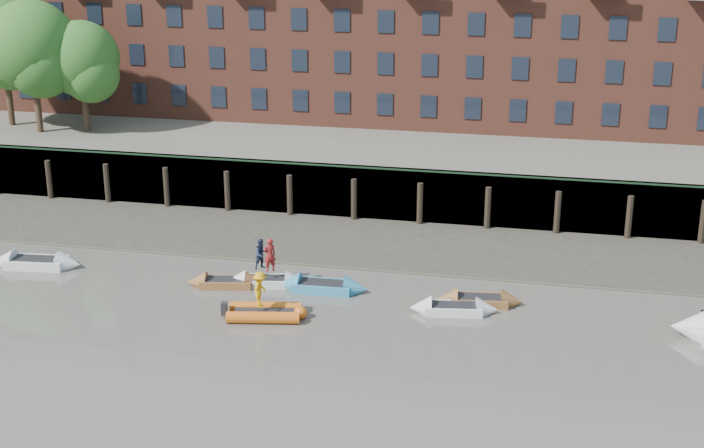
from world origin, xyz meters
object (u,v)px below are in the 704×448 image
(rowboat_6, at_px, (479,301))
(person_rib_crew, at_px, (260,290))
(rowboat_5, at_px, (454,309))
(rowboat_4, at_px, (323,286))
(rowboat_3, at_px, (266,281))
(person_rower_b, at_px, (262,254))
(rowboat_0, at_px, (36,263))
(rowboat_2, at_px, (226,283))
(rib_tender, at_px, (268,312))
(person_rower_a, at_px, (270,255))

(rowboat_6, distance_m, person_rib_crew, 10.59)
(rowboat_5, xyz_separation_m, person_rib_crew, (-8.73, -2.51, 1.24))
(rowboat_6, bearing_deg, rowboat_4, 171.93)
(person_rib_crew, bearing_deg, rowboat_5, -72.34)
(rowboat_3, relative_size, person_rib_crew, 2.45)
(rowboat_3, bearing_deg, person_rower_b, 127.62)
(rowboat_0, height_order, rowboat_3, rowboat_0)
(rowboat_2, distance_m, rowboat_5, 11.62)
(rowboat_4, relative_size, person_rib_crew, 2.70)
(rowboat_4, xyz_separation_m, person_rib_crew, (-2.03, -3.80, 1.22))
(person_rower_b, bearing_deg, rib_tender, -116.16)
(rowboat_3, relative_size, rib_tender, 1.10)
(rowboat_3, relative_size, rowboat_6, 0.97)
(rowboat_5, bearing_deg, rowboat_4, 160.77)
(rowboat_5, xyz_separation_m, person_rower_a, (-9.43, 1.40, 1.45))
(person_rib_crew, bearing_deg, rowboat_3, 15.26)
(rowboat_0, height_order, rowboat_5, rowboat_0)
(rowboat_5, height_order, person_rib_crew, person_rib_crew)
(rowboat_2, height_order, rowboat_3, rowboat_3)
(rowboat_2, bearing_deg, rowboat_6, -9.03)
(rib_tender, bearing_deg, rowboat_3, 97.61)
(person_rower_a, distance_m, person_rower_b, 0.57)
(rowboat_2, xyz_separation_m, rowboat_4, (4.88, 0.45, 0.03))
(rowboat_5, xyz_separation_m, rowboat_6, (1.10, 1.22, 0.00))
(rib_tender, bearing_deg, rowboat_2, 123.72)
(rowboat_2, xyz_separation_m, rowboat_3, (1.90, 0.59, 0.00))
(rowboat_4, distance_m, person_rower_a, 3.09)
(person_rower_b, xyz_separation_m, person_rib_crew, (1.21, -4.17, -0.13))
(rowboat_0, height_order, rowboat_4, rowboat_0)
(rowboat_3, xyz_separation_m, rowboat_5, (9.69, -1.43, 0.01))
(rowboat_2, xyz_separation_m, rowboat_6, (12.68, 0.38, 0.01))
(rowboat_3, distance_m, rowboat_4, 2.99)
(rib_tender, relative_size, person_rower_b, 2.41)
(rowboat_2, distance_m, rowboat_6, 12.69)
(rowboat_0, height_order, person_rower_a, person_rower_a)
(rowboat_2, height_order, rib_tender, rowboat_2)
(rowboat_6, bearing_deg, rowboat_5, -139.45)
(rowboat_3, bearing_deg, rowboat_5, -18.57)
(rowboat_3, xyz_separation_m, rowboat_4, (2.99, -0.14, 0.03))
(rowboat_3, distance_m, rowboat_6, 10.79)
(rowboat_3, distance_m, person_rib_crew, 4.24)
(rowboat_3, bearing_deg, person_rower_a, -16.92)
(rowboat_2, xyz_separation_m, person_rib_crew, (2.85, -3.35, 1.25))
(rowboat_5, bearing_deg, rib_tender, -172.48)
(rowboat_5, relative_size, rib_tender, 1.14)
(rowboat_5, distance_m, person_rib_crew, 9.17)
(rowboat_2, bearing_deg, person_rib_crew, -60.35)
(rowboat_2, distance_m, rib_tender, 4.51)
(rowboat_0, relative_size, person_rower_a, 2.85)
(rowboat_3, relative_size, person_rower_b, 2.64)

